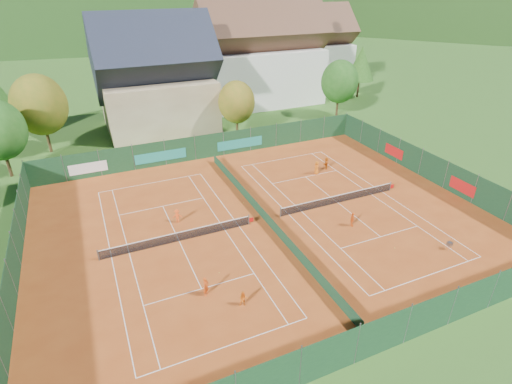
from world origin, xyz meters
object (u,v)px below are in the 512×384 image
(chalet, at_px, (156,82))
(player_left_near, at_px, (206,286))
(player_right_far_a, at_px, (317,168))
(hotel_block_b, at_px, (308,52))
(player_left_mid, at_px, (243,299))
(player_right_near, at_px, (352,219))
(player_right_far_b, at_px, (326,163))
(hotel_block_a, at_px, (261,59))
(ball_hopper, at_px, (450,244))
(player_left_far, at_px, (177,216))

(chalet, relative_size, player_left_near, 10.67)
(chalet, distance_m, player_right_far_a, 27.22)
(chalet, relative_size, hotel_block_b, 0.94)
(player_left_mid, height_order, player_right_far_a, player_right_far_a)
(player_left_near, distance_m, player_right_far_a, 22.09)
(player_right_near, xyz_separation_m, player_right_far_a, (2.78, 10.49, 0.10))
(hotel_block_b, bearing_deg, player_left_near, -126.53)
(player_left_near, height_order, player_right_near, player_left_near)
(player_right_near, height_order, player_right_far_b, player_right_far_b)
(hotel_block_b, bearing_deg, player_right_far_b, -117.07)
(hotel_block_a, distance_m, player_right_far_b, 29.88)
(player_left_mid, relative_size, player_right_far_b, 0.81)
(player_right_far_b, bearing_deg, player_right_near, 24.10)
(chalet, relative_size, ball_hopper, 20.25)
(player_left_near, relative_size, player_right_near, 1.12)
(hotel_block_b, distance_m, player_right_far_a, 43.09)
(player_right_far_b, bearing_deg, player_left_near, -7.06)
(ball_hopper, xyz_separation_m, player_right_near, (-5.14, 6.14, 0.12))
(player_left_mid, xyz_separation_m, player_right_far_b, (17.12, 16.41, 0.14))
(hotel_block_a, relative_size, hotel_block_b, 1.25)
(hotel_block_a, height_order, ball_hopper, hotel_block_a)
(ball_hopper, distance_m, player_right_far_b, 17.36)
(player_left_mid, height_order, player_right_far_b, player_right_far_b)
(hotel_block_b, xyz_separation_m, player_right_near, (-23.27, -47.95, -5.94))
(chalet, height_order, ball_hopper, chalet)
(chalet, relative_size, player_right_far_b, 11.01)
(player_right_far_a, bearing_deg, player_right_near, 46.88)
(chalet, bearing_deg, player_right_far_b, -57.97)
(player_left_far, bearing_deg, hotel_block_a, -112.25)
(player_left_far, xyz_separation_m, player_right_far_b, (18.57, 4.24, 0.08))
(chalet, distance_m, ball_hopper, 43.19)
(player_right_far_a, bearing_deg, chalet, -90.22)
(player_left_mid, height_order, player_right_near, player_right_near)
(hotel_block_b, relative_size, player_left_mid, 14.41)
(player_right_near, xyz_separation_m, player_right_far_b, (4.50, 11.21, 0.06))
(player_left_near, distance_m, player_right_far_b, 23.89)
(ball_hopper, bearing_deg, player_right_near, 129.97)
(player_left_near, xyz_separation_m, player_right_near, (14.59, 3.16, -0.08))
(hotel_block_a, bearing_deg, player_right_far_a, -102.43)
(player_right_near, bearing_deg, player_right_far_b, 9.95)
(player_left_near, bearing_deg, player_right_near, -30.04)
(player_left_near, distance_m, player_left_mid, 2.84)
(player_right_near, bearing_deg, player_right_far_a, 16.97)
(chalet, xyz_separation_m, ball_hopper, (14.87, -40.09, -6.07))
(hotel_block_a, relative_size, player_left_near, 14.22)
(player_left_near, height_order, player_right_far_b, player_left_near)
(player_left_near, bearing_deg, player_left_mid, -88.27)
(hotel_block_a, distance_m, player_left_near, 49.72)
(player_left_mid, distance_m, player_right_far_b, 23.71)
(hotel_block_a, bearing_deg, player_right_far_b, -99.43)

